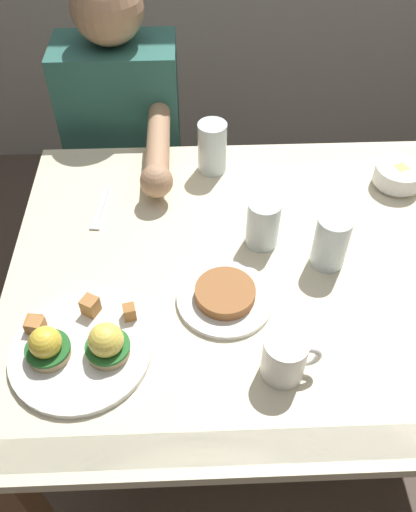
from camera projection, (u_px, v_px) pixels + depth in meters
ground_plane at (260, 419)px, 1.70m from camera, size 6.00×6.00×0.00m
dining_table at (279, 296)px, 1.24m from camera, size 1.20×0.90×0.74m
eggs_benedict_plate at (80, 346)px, 0.99m from camera, size 0.27×0.27×0.09m
fruit_bowl at (398, 176)px, 1.33m from camera, size 0.12×0.12×0.06m
coffee_mug at (285, 357)px, 0.94m from camera, size 0.11×0.08×0.09m
fork at (100, 210)px, 1.28m from camera, size 0.03×0.16×0.00m
water_glass_near at (263, 226)px, 1.17m from camera, size 0.07×0.07×0.12m
water_glass_far at (212, 151)px, 1.35m from camera, size 0.07×0.07×0.14m
water_glass_extra at (330, 244)px, 1.13m from camera, size 0.07×0.07×0.13m
side_plate at (225, 296)px, 1.08m from camera, size 0.20×0.20×0.04m
diner_person at (125, 143)px, 1.62m from camera, size 0.34×0.54×1.14m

